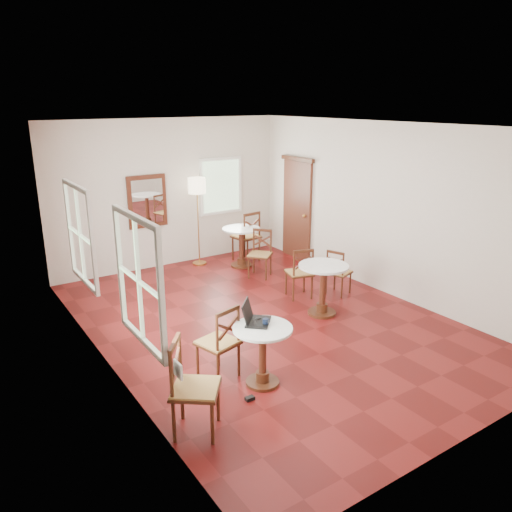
{
  "coord_description": "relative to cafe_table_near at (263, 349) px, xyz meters",
  "views": [
    {
      "loc": [
        -4.15,
        -5.94,
        3.36
      ],
      "look_at": [
        0.0,
        0.3,
        1.0
      ],
      "focal_mm": 35.22,
      "sensor_mm": 36.0,
      "label": 1
    }
  ],
  "objects": [
    {
      "name": "cafe_table_back",
      "position": [
        2.2,
        3.99,
        0.04
      ],
      "size": [
        0.78,
        0.78,
        0.82
      ],
      "color": "#482312",
      "rests_on": "ground"
    },
    {
      "name": "water_glass",
      "position": [
        -0.04,
        0.1,
        0.33
      ],
      "size": [
        0.05,
        0.05,
        0.09
      ],
      "primitive_type": "cylinder",
      "color": "white",
      "rests_on": "cafe_table_near"
    },
    {
      "name": "chair_back_b",
      "position": [
        2.17,
        3.26,
        -0.01
      ],
      "size": [
        0.6,
        0.6,
        0.93
      ],
      "rotation": [
        0.0,
        0.0,
        -0.87
      ],
      "color": "#482312",
      "rests_on": "ground"
    },
    {
      "name": "ground",
      "position": [
        1.08,
        1.46,
        -0.47
      ],
      "size": [
        7.0,
        7.0,
        0.0
      ],
      "primitive_type": "plane",
      "color": "#631110",
      "rests_on": "ground"
    },
    {
      "name": "power_adapter",
      "position": [
        -0.32,
        -0.21,
        -0.45
      ],
      "size": [
        0.11,
        0.07,
        0.04
      ],
      "primitive_type": "cube",
      "color": "black",
      "rests_on": "ground"
    },
    {
      "name": "navy_mug",
      "position": [
        0.07,
        0.03,
        0.33
      ],
      "size": [
        0.11,
        0.07,
        0.08
      ],
      "color": "black",
      "rests_on": "cafe_table_near"
    },
    {
      "name": "chair_near_a",
      "position": [
        -0.35,
        0.43,
        0.01
      ],
      "size": [
        0.55,
        0.55,
        0.97
      ],
      "rotation": [
        0.0,
        0.0,
        3.4
      ],
      "color": "#482312",
      "rests_on": "ground"
    },
    {
      "name": "cafe_table_near",
      "position": [
        0.0,
        0.0,
        0.0
      ],
      "size": [
        0.72,
        0.72,
        0.76
      ],
      "color": "#482312",
      "rests_on": "ground"
    },
    {
      "name": "cafe_table_mid",
      "position": [
        1.99,
        1.19,
        0.05
      ],
      "size": [
        0.8,
        0.8,
        0.84
      ],
      "color": "#482312",
      "rests_on": "ground"
    },
    {
      "name": "floor_lamp",
      "position": [
        1.54,
        4.61,
        1.08
      ],
      "size": [
        0.36,
        0.36,
        1.83
      ],
      "color": "#BF8C3F",
      "rests_on": "ground"
    },
    {
      "name": "chair_back_a",
      "position": [
        2.51,
        4.26,
        0.07
      ],
      "size": [
        0.55,
        0.55,
        1.09
      ],
      "rotation": [
        0.0,
        0.0,
        3.25
      ],
      "color": "#482312",
      "rests_on": "ground"
    },
    {
      "name": "chair_mid_a",
      "position": [
        2.13,
        1.97,
        -0.01
      ],
      "size": [
        0.52,
        0.52,
        0.92
      ],
      "rotation": [
        0.0,
        0.0,
        2.87
      ],
      "color": "#482312",
      "rests_on": "ground"
    },
    {
      "name": "laptop",
      "position": [
        -0.01,
        0.18,
        0.36
      ],
      "size": [
        0.48,
        0.48,
        0.26
      ],
      "rotation": [
        0.0,
        0.0,
        0.81
      ],
      "color": "black",
      "rests_on": "cafe_table_near"
    },
    {
      "name": "room_shell",
      "position": [
        1.02,
        1.74,
        1.42
      ],
      "size": [
        5.02,
        7.02,
        3.01
      ],
      "color": "beige",
      "rests_on": "ground"
    },
    {
      "name": "chair_near_b",
      "position": [
        -1.11,
        -0.36,
        0.05
      ],
      "size": [
        0.68,
        0.68,
        1.04
      ],
      "rotation": [
        0.0,
        0.0,
        0.91
      ],
      "color": "#482312",
      "rests_on": "ground"
    },
    {
      "name": "mouse",
      "position": [
        0.06,
        0.19,
        0.31
      ],
      "size": [
        0.12,
        0.08,
        0.04
      ],
      "primitive_type": "ellipsoid",
      "rotation": [
        0.0,
        0.0,
        0.19
      ],
      "color": "black",
      "rests_on": "cafe_table_near"
    },
    {
      "name": "chair_mid_b",
      "position": [
        2.79,
        1.71,
        -0.06
      ],
      "size": [
        0.49,
        0.49,
        0.84
      ],
      "rotation": [
        0.0,
        0.0,
        1.9
      ],
      "color": "#482312",
      "rests_on": "ground"
    }
  ]
}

